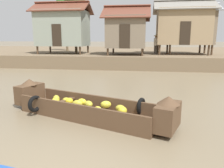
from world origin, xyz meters
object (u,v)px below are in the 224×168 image
at_px(stilt_house_right, 190,27).
at_px(palm_tree_near, 66,5).
at_px(banana_boat, 87,107).
at_px(stilt_house_mid_right, 182,26).
at_px(stilt_house_left, 63,28).
at_px(stilt_house_mid_left, 127,31).
at_px(vendor_person, 156,43).

height_order(stilt_house_right, palm_tree_near, palm_tree_near).
relative_size(banana_boat, stilt_house_mid_right, 1.09).
bearing_deg(stilt_house_right, stilt_house_mid_right, -164.55).
xyz_separation_m(stilt_house_left, palm_tree_near, (-1.33, 4.54, 2.59)).
bearing_deg(stilt_house_mid_left, stilt_house_left, 175.49).
bearing_deg(vendor_person, stilt_house_mid_left, -176.78).
xyz_separation_m(banana_boat, vendor_person, (2.55, 12.64, 1.61)).
bearing_deg(stilt_house_left, palm_tree_near, 106.30).
xyz_separation_m(stilt_house_mid_left, palm_tree_near, (-7.00, 4.99, 2.94)).
bearing_deg(stilt_house_mid_right, stilt_house_mid_left, -165.04).
bearing_deg(stilt_house_left, stilt_house_mid_right, 4.36).
xyz_separation_m(stilt_house_left, stilt_house_mid_right, (10.29, 0.78, 0.08)).
distance_m(stilt_house_mid_left, stilt_house_right, 5.44).
height_order(stilt_house_left, stilt_house_mid_left, stilt_house_left).
bearing_deg(stilt_house_left, banana_boat, -66.81).
height_order(stilt_house_mid_right, palm_tree_near, palm_tree_near).
relative_size(stilt_house_left, stilt_house_right, 1.10).
bearing_deg(stilt_house_right, stilt_house_left, -174.98).
relative_size(banana_boat, stilt_house_mid_left, 1.34).
relative_size(stilt_house_right, vendor_person, 2.66).
xyz_separation_m(stilt_house_left, stilt_house_mid_left, (5.68, -0.45, -0.35)).
relative_size(stilt_house_left, stilt_house_mid_left, 1.22).
xyz_separation_m(stilt_house_mid_left, stilt_house_right, (5.24, 1.41, 0.38)).
bearing_deg(stilt_house_mid_right, vendor_person, -153.40).
bearing_deg(stilt_house_mid_left, stilt_house_mid_right, 14.96).
bearing_deg(stilt_house_mid_left, palm_tree_near, 144.55).
distance_m(stilt_house_left, vendor_person, 8.21).
xyz_separation_m(banana_boat, stilt_house_mid_right, (4.74, 13.74, 3.02)).
distance_m(stilt_house_mid_left, stilt_house_mid_right, 4.79).
bearing_deg(banana_boat, stilt_house_mid_left, 89.41).
xyz_separation_m(banana_boat, stilt_house_right, (5.37, 13.91, 2.96)).
bearing_deg(stilt_house_right, stilt_house_mid_left, -164.98).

